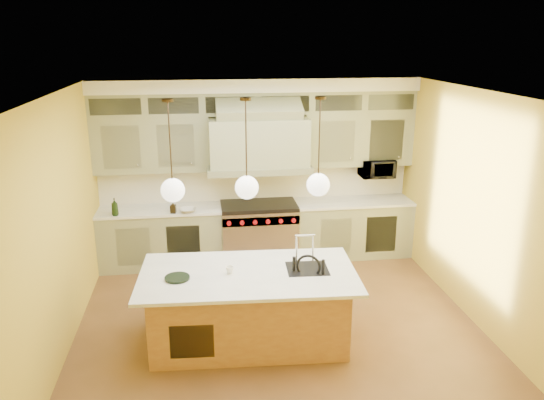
{
  "coord_description": "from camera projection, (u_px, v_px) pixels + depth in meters",
  "views": [
    {
      "loc": [
        -0.89,
        -5.82,
        3.51
      ],
      "look_at": [
        0.01,
        0.7,
        1.47
      ],
      "focal_mm": 35.0,
      "sensor_mm": 36.0,
      "label": 1
    }
  ],
  "objects": [
    {
      "name": "fruit_bowl",
      "position": [
        188.0,
        210.0,
        8.05
      ],
      "size": [
        0.28,
        0.28,
        0.06
      ],
      "primitive_type": "imported",
      "rotation": [
        0.0,
        0.0,
        0.08
      ],
      "color": "beige",
      "rests_on": "back_cabinetry"
    },
    {
      "name": "kitchen_island",
      "position": [
        249.0,
        306.0,
        6.23
      ],
      "size": [
        2.54,
        1.44,
        1.35
      ],
      "rotation": [
        0.0,
        0.0,
        -0.05
      ],
      "color": "#9C6037",
      "rests_on": "floor"
    },
    {
      "name": "wall_right",
      "position": [
        478.0,
        210.0,
        6.56
      ],
      "size": [
        0.0,
        5.0,
        5.0
      ],
      "primitive_type": "plane",
      "rotation": [
        1.57,
        0.0,
        -1.57
      ],
      "color": "gold",
      "rests_on": "ground"
    },
    {
      "name": "cup",
      "position": [
        230.0,
        270.0,
        6.02
      ],
      "size": [
        0.11,
        0.11,
        0.09
      ],
      "primitive_type": "imported",
      "rotation": [
        0.0,
        0.0,
        0.17
      ],
      "color": "white",
      "rests_on": "kitchen_island"
    },
    {
      "name": "microwave",
      "position": [
        377.0,
        168.0,
        8.62
      ],
      "size": [
        0.54,
        0.37,
        0.3
      ],
      "primitive_type": "imported",
      "color": "black",
      "rests_on": "back_cabinetry"
    },
    {
      "name": "floor",
      "position": [
        279.0,
        327.0,
        6.66
      ],
      "size": [
        5.0,
        5.0,
        0.0
      ],
      "primitive_type": "plane",
      "color": "brown",
      "rests_on": "ground"
    },
    {
      "name": "wall_left",
      "position": [
        58.0,
        229.0,
        5.91
      ],
      "size": [
        0.0,
        5.0,
        5.0
      ],
      "primitive_type": "plane",
      "rotation": [
        1.57,
        0.0,
        1.57
      ],
      "color": "gold",
      "rests_on": "ground"
    },
    {
      "name": "pendant_left",
      "position": [
        173.0,
        188.0,
        5.69
      ],
      "size": [
        0.26,
        0.26,
        1.11
      ],
      "color": "#2D2319",
      "rests_on": "ceiling"
    },
    {
      "name": "back_cabinetry",
      "position": [
        258.0,
        174.0,
        8.35
      ],
      "size": [
        5.0,
        0.77,
        2.9
      ],
      "color": "gray",
      "rests_on": "floor"
    },
    {
      "name": "range",
      "position": [
        259.0,
        232.0,
        8.55
      ],
      "size": [
        1.2,
        0.74,
        0.96
      ],
      "color": "silver",
      "rests_on": "floor"
    },
    {
      "name": "wall_front",
      "position": [
        331.0,
        331.0,
        3.87
      ],
      "size": [
        5.0,
        0.0,
        5.0
      ],
      "primitive_type": "plane",
      "rotation": [
        -1.57,
        0.0,
        0.0
      ],
      "color": "gold",
      "rests_on": "ground"
    },
    {
      "name": "oil_bottle_b",
      "position": [
        173.0,
        207.0,
        8.0
      ],
      "size": [
        0.1,
        0.1,
        0.18
      ],
      "primitive_type": "imported",
      "rotation": [
        0.0,
        0.0,
        -0.17
      ],
      "color": "black",
      "rests_on": "back_cabinetry"
    },
    {
      "name": "wall_back",
      "position": [
        256.0,
        168.0,
        8.6
      ],
      "size": [
        5.0,
        0.0,
        5.0
      ],
      "primitive_type": "plane",
      "rotation": [
        1.57,
        0.0,
        0.0
      ],
      "color": "gold",
      "rests_on": "ground"
    },
    {
      "name": "ceiling",
      "position": [
        280.0,
        94.0,
        5.8
      ],
      "size": [
        5.0,
        5.0,
        0.0
      ],
      "primitive_type": "plane",
      "rotation": [
        3.14,
        0.0,
        0.0
      ],
      "color": "white",
      "rests_on": "wall_back"
    },
    {
      "name": "pendant_right",
      "position": [
        318.0,
        182.0,
        5.9
      ],
      "size": [
        0.26,
        0.26,
        1.11
      ],
      "color": "#2D2319",
      "rests_on": "ceiling"
    },
    {
      "name": "counter_stool",
      "position": [
        306.0,
        299.0,
        6.01
      ],
      "size": [
        0.52,
        0.52,
        1.14
      ],
      "rotation": [
        0.0,
        0.0,
        -0.38
      ],
      "color": "black",
      "rests_on": "floor"
    },
    {
      "name": "oil_bottle_a",
      "position": [
        115.0,
        207.0,
        7.88
      ],
      "size": [
        0.12,
        0.12,
        0.27
      ],
      "primitive_type": "imported",
      "rotation": [
        0.0,
        0.0,
        0.14
      ],
      "color": "black",
      "rests_on": "back_cabinetry"
    },
    {
      "name": "pendant_center",
      "position": [
        247.0,
        185.0,
        5.8
      ],
      "size": [
        0.26,
        0.26,
        1.11
      ],
      "color": "#2D2319",
      "rests_on": "ceiling"
    }
  ]
}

